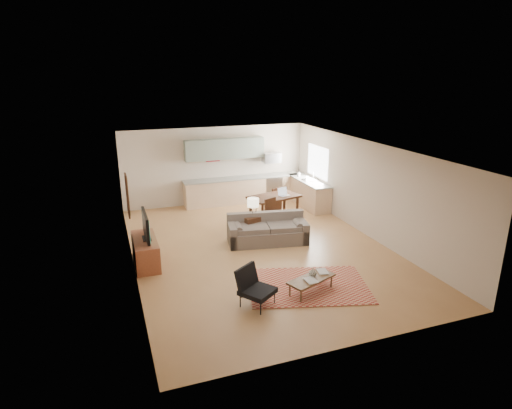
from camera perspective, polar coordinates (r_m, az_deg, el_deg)
name	(u,v)px	position (r m, az deg, el deg)	size (l,w,h in m)	color
room	(260,200)	(11.01, 0.53, 0.55)	(9.00, 9.00, 9.00)	#9F6E40
kitchen_counter_back	(243,190)	(15.34, -1.76, 1.99)	(4.26, 0.64, 0.92)	tan
kitchen_counter_right	(309,193)	(15.04, 7.03, 1.54)	(0.64, 2.26, 0.92)	tan
kitchen_range	(271,187)	(15.70, 2.06, 2.31)	(0.62, 0.62, 0.90)	#A5A8AD
kitchen_microwave	(271,158)	(15.47, 2.08, 6.27)	(0.62, 0.40, 0.35)	#A5A8AD
upper_cabinets	(225,149)	(14.98, -4.19, 7.42)	(2.80, 0.34, 0.70)	gray
window_right	(318,162)	(14.91, 8.22, 5.68)	(0.02, 1.40, 1.05)	white
wall_art_left	(128,196)	(11.20, -16.73, 1.14)	(0.06, 0.42, 1.10)	olive
triptych	(213,155)	(15.05, -5.80, 6.65)	(1.70, 0.04, 0.50)	beige
rug	(308,286)	(9.68, 6.96, -10.68)	(2.58, 1.79, 0.02)	maroon
sofa	(268,229)	(11.74, 1.55, -3.30)	(2.25, 0.98, 0.78)	brown
coffee_table	(311,285)	(9.38, 7.35, -10.59)	(1.11, 0.44, 0.34)	#51371F
book_a	(306,281)	(9.12, 6.67, -10.15)	(0.23, 0.31, 0.03)	maroon
book_b	(318,272)	(9.56, 8.24, -8.88)	(0.27, 0.33, 0.02)	navy
vase	(313,272)	(9.35, 7.57, -8.94)	(0.21, 0.21, 0.19)	black
armchair	(258,288)	(8.71, 0.21, -11.04)	(0.70, 0.70, 0.80)	black
tv_credenza	(145,251)	(10.83, -14.52, -6.08)	(0.55, 1.43, 0.66)	brown
tv	(146,226)	(10.60, -14.49, -2.78)	(0.11, 1.10, 0.66)	black
console_table	(253,227)	(12.04, -0.40, -3.06)	(0.57, 0.38, 0.67)	#321A0F
table_lamp	(253,207)	(11.84, -0.40, -0.34)	(0.32, 0.32, 0.53)	beige
dining_table	(274,208)	(13.52, 2.40, -0.45)	(1.56, 0.90, 0.79)	#321A0F
dining_chair_near	(275,214)	(12.72, 2.52, -1.31)	(0.44, 0.46, 0.93)	#321A0F
dining_chair_far	(273,199)	(14.30, 2.31, 0.72)	(0.42, 0.44, 0.87)	#321A0F
laptop	(285,192)	(13.40, 3.84, 1.68)	(0.33, 0.25, 0.25)	#A5A8AD
soap_bottle	(299,174)	(15.39, 5.74, 4.10)	(0.10, 0.10, 0.19)	beige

